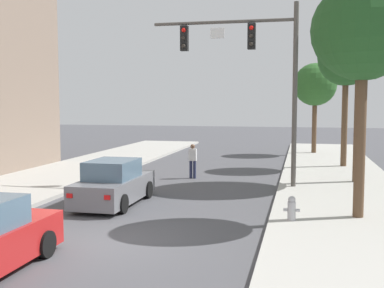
% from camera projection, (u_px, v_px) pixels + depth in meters
% --- Properties ---
extents(ground_plane, '(120.00, 120.00, 0.00)m').
position_uv_depth(ground_plane, '(105.00, 242.00, 12.39)').
color(ground_plane, '#4C4C51').
extents(sidewalk_right, '(5.00, 60.00, 0.15)m').
position_uv_depth(sidewalk_right, '(371.00, 258.00, 10.93)').
color(sidewalk_right, '#B2AFA8').
rests_on(sidewalk_right, ground).
extents(traffic_signal_mast, '(6.05, 0.38, 7.50)m').
position_uv_depth(traffic_signal_mast, '(254.00, 61.00, 19.78)').
color(traffic_signal_mast, '#514C47').
rests_on(traffic_signal_mast, sidewalk_right).
extents(car_lead_grey, '(1.85, 4.25, 1.60)m').
position_uv_depth(car_lead_grey, '(114.00, 184.00, 16.96)').
color(car_lead_grey, slate).
rests_on(car_lead_grey, ground).
extents(pedestrian_crossing_road, '(0.36, 0.22, 1.64)m').
position_uv_depth(pedestrian_crossing_road, '(193.00, 159.00, 22.78)').
color(pedestrian_crossing_road, '#232847').
rests_on(pedestrian_crossing_road, ground).
extents(fire_hydrant, '(0.48, 0.24, 0.72)m').
position_uv_depth(fire_hydrant, '(292.00, 208.00, 14.09)').
color(fire_hydrant, '#B2B2B7').
rests_on(fire_hydrant, sidewalk_right).
extents(street_tree_nearest, '(2.98, 2.98, 7.08)m').
position_uv_depth(street_tree_nearest, '(364.00, 32.00, 14.06)').
color(street_tree_nearest, brown).
rests_on(street_tree_nearest, sidewalk_right).
extents(street_tree_second, '(4.20, 4.20, 8.65)m').
position_uv_depth(street_tree_second, '(360.00, 30.00, 20.45)').
color(street_tree_second, brown).
rests_on(street_tree_second, sidewalk_right).
extents(street_tree_third, '(3.02, 3.02, 7.36)m').
position_uv_depth(street_tree_third, '(346.00, 59.00, 25.67)').
color(street_tree_third, brown).
rests_on(street_tree_third, sidewalk_right).
extents(street_tree_farthest, '(2.92, 2.92, 6.14)m').
position_uv_depth(street_tree_farthest, '(315.00, 85.00, 32.73)').
color(street_tree_farthest, brown).
rests_on(street_tree_farthest, sidewalk_right).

